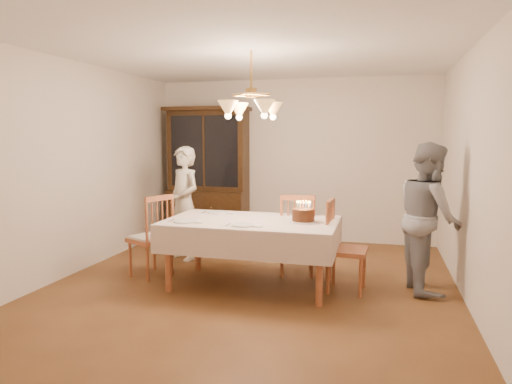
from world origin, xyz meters
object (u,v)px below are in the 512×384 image
(china_hutch, at_px, (208,176))
(chair_far_side, at_px, (297,239))
(elderly_woman, at_px, (184,203))
(birthday_cake, at_px, (303,216))
(dining_table, at_px, (251,227))

(china_hutch, distance_m, chair_far_side, 2.52)
(china_hutch, bearing_deg, elderly_woman, -82.57)
(elderly_woman, bearing_deg, birthday_cake, 8.16)
(dining_table, relative_size, birthday_cake, 6.33)
(china_hutch, xyz_separation_m, elderly_woman, (0.18, -1.38, -0.26))
(dining_table, distance_m, china_hutch, 2.67)
(china_hutch, bearing_deg, birthday_cake, -48.58)
(dining_table, height_order, chair_far_side, chair_far_side)
(chair_far_side, bearing_deg, dining_table, -124.98)
(china_hutch, distance_m, birthday_cake, 2.97)
(chair_far_side, bearing_deg, china_hutch, 137.15)
(dining_table, height_order, elderly_woman, elderly_woman)
(birthday_cake, bearing_deg, dining_table, -176.75)
(china_hutch, xyz_separation_m, birthday_cake, (1.96, -2.22, -0.21))
(birthday_cake, bearing_deg, china_hutch, 131.42)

